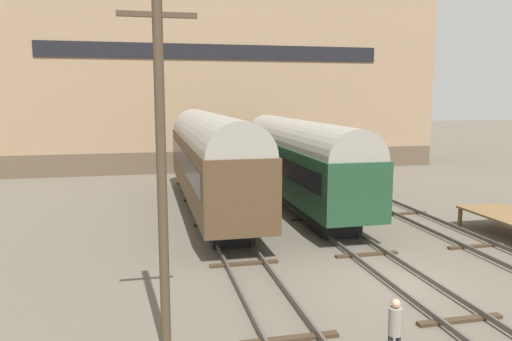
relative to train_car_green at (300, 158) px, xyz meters
name	(u,v)px	position (x,y,z in m)	size (l,w,h in m)	color
ground_plane	(405,283)	(0.00, -11.75, -2.83)	(200.00, 200.00, 0.00)	#60594C
track_left	(263,292)	(-4.96, -11.75, -2.68)	(2.60, 60.00, 0.26)	#4C4742
track_middle	(405,279)	(0.00, -11.75, -2.68)	(2.60, 60.00, 0.26)	#4C4742
train_car_green	(300,158)	(0.00, 0.00, 0.00)	(2.89, 15.99, 4.96)	black
train_car_brown	(211,156)	(-4.96, 0.34, 0.24)	(2.99, 18.00, 5.38)	black
person_worker	(395,326)	(-2.96, -16.47, -1.83)	(0.32, 0.32, 1.66)	#282833
utility_pole	(161,161)	(-8.11, -14.53, 1.93)	(1.80, 0.24, 9.19)	#473828
warehouse_building	(206,67)	(-2.57, 20.61, 6.06)	(39.29, 12.57, 17.78)	brown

